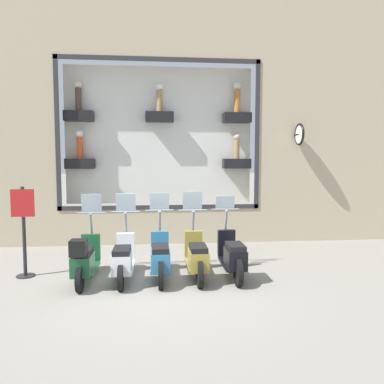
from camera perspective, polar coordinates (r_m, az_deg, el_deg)
name	(u,v)px	position (r m, az deg, el deg)	size (l,w,h in m)	color
ground_plane	(163,284)	(7.33, -4.41, -13.78)	(120.00, 120.00, 0.00)	gray
building_facade	(160,115)	(10.62, -4.95, 11.60)	(1.23, 36.00, 7.10)	tan
scooter_black_0	(232,256)	(7.61, 6.16, -9.64)	(1.81, 0.60, 1.57)	black
scooter_olive_1	(197,257)	(7.51, 0.71, -9.84)	(1.80, 0.61, 1.68)	black
scooter_teal_2	(160,258)	(7.46, -4.86, -9.92)	(1.81, 0.61, 1.64)	black
scooter_white_3	(123,259)	(7.49, -10.44, -10.04)	(1.80, 0.60, 1.64)	black
scooter_green_4	(85,259)	(7.51, -16.03, -9.84)	(1.79, 0.60, 1.64)	black
shop_sign_post	(24,228)	(8.22, -24.27, -5.03)	(0.36, 0.45, 1.82)	#232326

